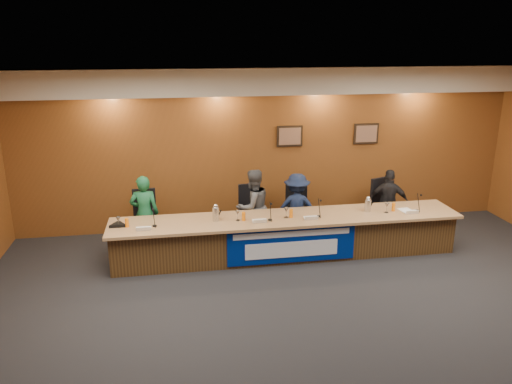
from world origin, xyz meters
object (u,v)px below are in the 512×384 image
Objects in this scene: dais_body at (286,237)px; speakerphone at (118,225)px; panelist_a at (145,213)px; carafe_right at (368,205)px; office_chair_d at (386,209)px; office_chair_a at (146,223)px; panelist_b at (253,207)px; banner at (292,245)px; panelist_c at (297,207)px; office_chair_b at (252,217)px; office_chair_c at (295,215)px; carafe_left at (216,214)px; panelist_d at (389,202)px.

speakerphone is at bearing -179.50° from dais_body.
panelist_a is 6.40× the size of carafe_right.
dais_body is 18.75× the size of speakerphone.
dais_body is 2.32m from office_chair_d.
panelist_a is at bearing -93.16° from office_chair_a.
panelist_b is at bearing 126.40° from dais_body.
carafe_right is (1.97, -0.67, 0.14)m from panelist_b.
carafe_right reaches higher than banner.
panelist_c is at bearing 162.61° from office_chair_d.
panelist_c reaches higher than dais_body.
panelist_c is 1.33m from carafe_right.
office_chair_c is (0.83, 0.00, 0.00)m from office_chair_b.
panelist_d is at bearing 11.62° from carafe_left.
dais_body is 4.26× the size of panelist_a.
dais_body is at bearing 39.33° from panelist_d.
panelist_c is at bearing 22.44° from panelist_d.
panelist_b is at bearing 16.22° from speakerphone.
panelist_c is at bearing -5.19° from office_chair_a.
dais_body is at bearing -96.07° from office_chair_c.
speakerphone is (-3.20, -0.79, 0.30)m from office_chair_c.
panelist_a is 2.94× the size of office_chair_d.
panelist_b is 2.98× the size of office_chair_c.
office_chair_a is at bearing 174.85° from office_chair_b.
office_chair_c is at bearing 159.50° from office_chair_d.
panelist_a reaches higher than office_chair_b.
panelist_c is at bearing 72.28° from banner.
panelist_a is (-2.46, 1.08, 0.32)m from banner.
carafe_left reaches higher than dais_body.
dais_body is 4.56× the size of panelist_c.
carafe_right reaches higher than office_chair_a.
panelist_c is 0.20m from office_chair_c.
office_chair_a is 1.00× the size of office_chair_d.
panelist_d is 2.74× the size of office_chair_a.
office_chair_a is at bearing 146.61° from carafe_left.
speakerphone reaches higher than banner.
office_chair_d is (4.65, 0.10, -0.22)m from panelist_a.
panelist_c is 1.84m from panelist_d.
carafe_right is 4.34m from speakerphone.
office_chair_a is 1.97m from office_chair_b.
office_chair_a is (-2.81, 0.10, -0.18)m from panelist_c.
office_chair_d is at bearing 19.26° from dais_body.
speakerphone is at bearing 63.56° from panelist_a.
office_chair_b is (-0.49, 1.18, 0.10)m from banner.
carafe_left is (-3.43, -0.71, 0.21)m from panelist_d.
panelist_b is 2.98× the size of office_chair_b.
dais_body is 0.42m from banner.
panelist_c is 1.75m from carafe_left.
office_chair_a is at bearing 168.94° from carafe_right.
panelist_d reaches higher than office_chair_b.
carafe_right is (1.13, -0.67, 0.20)m from panelist_c.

